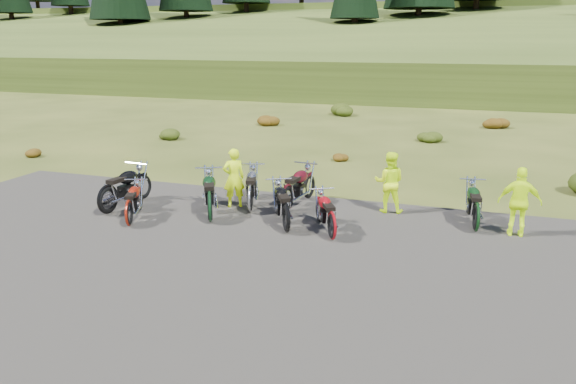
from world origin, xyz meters
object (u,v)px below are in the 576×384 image
at_px(motorcycle_7, 475,232).
at_px(person_middle, 234,179).
at_px(motorcycle_0, 109,214).
at_px(motorcycle_3, 250,213).

xyz_separation_m(motorcycle_7, person_middle, (-6.42, -0.01, 0.83)).
bearing_deg(motorcycle_7, motorcycle_0, 92.01).
height_order(motorcycle_7, person_middle, person_middle).
height_order(motorcycle_0, motorcycle_7, motorcycle_0).
distance_m(motorcycle_0, motorcycle_7, 9.50).
bearing_deg(motorcycle_7, person_middle, 81.81).
bearing_deg(motorcycle_3, motorcycle_0, 92.91).
distance_m(motorcycle_0, motorcycle_3, 3.80).
relative_size(motorcycle_0, person_middle, 1.35).
height_order(motorcycle_3, person_middle, person_middle).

